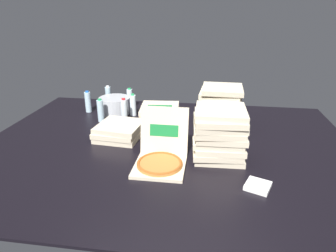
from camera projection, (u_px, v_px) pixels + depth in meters
ground_plane at (166, 146)px, 2.54m from camera, size 3.20×2.40×0.02m
open_pizza_box at (161, 155)px, 2.22m from camera, size 0.37×0.45×0.39m
pizza_stack_center_far at (119, 131)px, 2.66m from camera, size 0.43×0.42×0.13m
pizza_stack_left_near at (160, 115)px, 2.98m from camera, size 0.42×0.43×0.18m
pizza_stack_right_near at (220, 107)px, 2.87m from camera, size 0.43×0.42×0.40m
pizza_stack_left_mid at (219, 134)px, 2.27m from camera, size 0.42×0.41×0.40m
ice_bucket at (115, 105)px, 3.27m from camera, size 0.34×0.34×0.18m
water_bottle_0 at (133, 105)px, 3.19m from camera, size 0.07×0.07×0.24m
water_bottle_1 at (101, 111)px, 3.02m from camera, size 0.07×0.07×0.24m
water_bottle_2 at (130, 99)px, 3.40m from camera, size 0.07×0.07×0.24m
water_bottle_3 at (88, 102)px, 3.29m from camera, size 0.07×0.07×0.24m
water_bottle_4 at (108, 96)px, 3.50m from camera, size 0.07×0.07×0.24m
water_bottle_5 at (124, 110)px, 3.04m from camera, size 0.07×0.07×0.24m
napkin_pile at (258, 186)px, 1.94m from camera, size 0.20×0.20×0.03m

